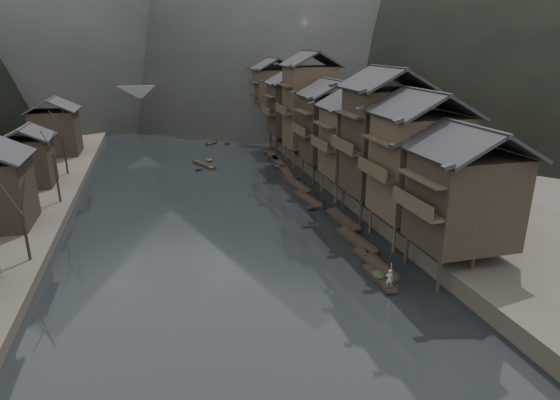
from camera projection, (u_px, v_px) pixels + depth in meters
name	position (u px, v px, depth m)	size (l,w,h in m)	color
water	(229.00, 254.00, 41.19)	(300.00, 300.00, 0.00)	black
right_bank	(383.00, 139.00, 86.06)	(40.00, 200.00, 1.80)	#2D2823
stilt_houses	(334.00, 113.00, 60.87)	(9.00, 67.60, 16.86)	black
left_houses	(19.00, 155.00, 52.83)	(8.10, 53.20, 8.73)	black
bare_trees	(33.00, 163.00, 45.07)	(3.92, 42.55, 7.83)	black
moored_sampans	(305.00, 190.00, 58.48)	(3.33, 47.28, 0.47)	black
midriver_boats	(195.00, 138.00, 90.55)	(11.99, 48.45, 0.45)	black
stone_bridge	(178.00, 102.00, 105.51)	(40.00, 6.00, 9.00)	#4C4C4F
hero_sampan	(379.00, 278.00, 36.56)	(1.11, 4.65, 0.43)	black
cargo_heap	(379.00, 271.00, 36.59)	(1.02, 1.33, 0.61)	black
boatman	(389.00, 276.00, 34.74)	(0.57, 0.38, 1.57)	slate
bamboo_pole	(394.00, 247.00, 34.04)	(0.06, 0.06, 4.11)	#8C7A51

